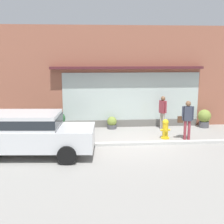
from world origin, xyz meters
name	(u,v)px	position (x,y,z in m)	size (l,w,h in m)	color
ground_plane	(135,143)	(0.00, 0.00, 0.00)	(60.00, 60.00, 0.00)	gray
curb_strip	(136,143)	(0.00, -0.20, 0.06)	(14.00, 0.24, 0.12)	#B2B2AD
storefront	(126,78)	(0.00, 3.19, 2.48)	(14.00, 0.81, 5.08)	#935642
fire_hydrant	(165,129)	(1.43, 0.63, 0.44)	(0.43, 0.40, 0.87)	gold
pedestrian_with_handbag	(187,117)	(2.31, 0.39, 1.01)	(0.68, 0.24, 1.71)	#8E333D
pedestrian_passerby	(163,110)	(1.72, 2.31, 0.98)	(0.34, 0.44, 1.66)	#9E9384
parked_car_silver	(29,132)	(-4.12, -1.20, 0.92)	(4.69, 2.24, 1.61)	silver
potted_plant_window_left	(204,118)	(3.94, 2.48, 0.50)	(0.66, 0.66, 0.93)	#4C4C51
potted_plant_window_right	(112,123)	(-0.78, 2.59, 0.30)	(0.48, 0.48, 0.61)	#4C4C51
potted_plant_near_hydrant	(34,122)	(-4.67, 2.73, 0.38)	(0.52, 0.52, 0.71)	#33473D
potted_plant_corner_tall	(59,120)	(-3.39, 2.31, 0.53)	(0.64, 0.64, 0.95)	#33473D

